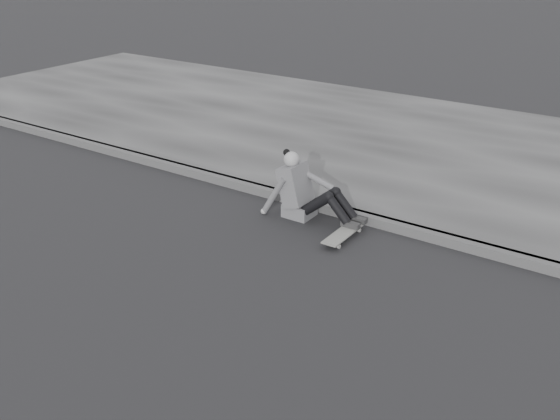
# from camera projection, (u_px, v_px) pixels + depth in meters

# --- Properties ---
(ground) EXTENTS (80.00, 80.00, 0.00)m
(ground) POSITION_uv_depth(u_px,v_px,m) (346.00, 358.00, 5.49)
(ground) COLOR black
(ground) RESTS_ON ground
(curb) EXTENTS (24.00, 0.16, 0.12)m
(curb) POSITION_uv_depth(u_px,v_px,m) (450.00, 241.00, 7.41)
(curb) COLOR #434343
(curb) RESTS_ON ground
(sidewalk) EXTENTS (24.00, 6.00, 0.12)m
(sidewalk) POSITION_uv_depth(u_px,v_px,m) (519.00, 167.00, 9.68)
(sidewalk) COLOR #3B3B3B
(sidewalk) RESTS_ON ground
(skateboard) EXTENTS (0.20, 0.78, 0.09)m
(skateboard) POSITION_uv_depth(u_px,v_px,m) (344.00, 233.00, 7.56)
(skateboard) COLOR gray
(skateboard) RESTS_ON ground
(seated_woman) EXTENTS (1.38, 0.46, 0.88)m
(seated_woman) POSITION_uv_depth(u_px,v_px,m) (304.00, 192.00, 8.00)
(seated_woman) COLOR #555557
(seated_woman) RESTS_ON ground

